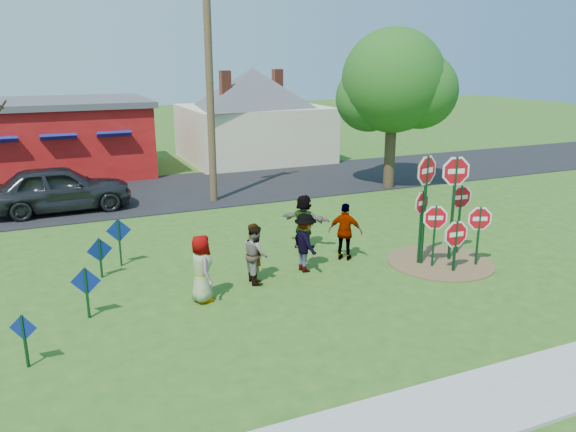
% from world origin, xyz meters
% --- Properties ---
extents(ground, '(120.00, 120.00, 0.00)m').
position_xyz_m(ground, '(0.00, 0.00, 0.00)').
color(ground, '#285819').
rests_on(ground, ground).
extents(sidewalk, '(22.00, 1.80, 0.08)m').
position_xyz_m(sidewalk, '(0.00, -7.20, 0.04)').
color(sidewalk, '#9E9E99').
rests_on(sidewalk, ground).
extents(road, '(120.00, 7.50, 0.04)m').
position_xyz_m(road, '(0.00, 11.50, 0.02)').
color(road, black).
rests_on(road, ground).
extents(dirt_patch, '(3.20, 3.20, 0.03)m').
position_xyz_m(dirt_patch, '(4.50, -1.00, 0.01)').
color(dirt_patch, brown).
rests_on(dirt_patch, ground).
extents(red_building, '(9.40, 7.69, 3.90)m').
position_xyz_m(red_building, '(-5.50, 17.99, 1.97)').
color(red_building, maroon).
rests_on(red_building, ground).
extents(cream_house, '(9.40, 9.40, 6.50)m').
position_xyz_m(cream_house, '(5.50, 18.00, 2.92)').
color(cream_house, beige).
rests_on(cream_house, ground).
extents(stop_sign_a, '(0.90, 0.41, 2.01)m').
position_xyz_m(stop_sign_a, '(4.04, -1.19, 1.36)').
color(stop_sign_a, '#0F3A1B').
rests_on(stop_sign_a, ground).
extents(stop_sign_b, '(1.13, 0.39, 3.47)m').
position_xyz_m(stop_sign_b, '(3.86, -0.87, 2.53)').
color(stop_sign_b, '#0F3A1B').
rests_on(stop_sign_b, ground).
extents(stop_sign_c, '(1.17, 0.28, 3.38)m').
position_xyz_m(stop_sign_c, '(4.88, -0.92, 2.39)').
color(stop_sign_c, '#0F3A1B').
rests_on(stop_sign_c, ground).
extents(stop_sign_d, '(1.00, 0.12, 2.35)m').
position_xyz_m(stop_sign_d, '(5.47, -0.56, 1.68)').
color(stop_sign_d, '#0F3A1B').
rests_on(stop_sign_d, ground).
extents(stop_sign_e, '(1.07, 0.07, 1.68)m').
position_xyz_m(stop_sign_e, '(4.35, -1.76, 1.06)').
color(stop_sign_e, '#0F3A1B').
rests_on(stop_sign_e, ground).
extents(stop_sign_f, '(0.91, 0.38, 1.95)m').
position_xyz_m(stop_sign_f, '(5.31, -1.63, 1.35)').
color(stop_sign_f, '#0F3A1B').
rests_on(stop_sign_f, ground).
extents(stop_sign_g, '(0.89, 0.37, 2.38)m').
position_xyz_m(stop_sign_g, '(3.82, -0.81, 1.67)').
color(stop_sign_g, '#0F3A1B').
rests_on(stop_sign_g, ground).
extents(blue_diamond_a, '(0.51, 0.27, 1.16)m').
position_xyz_m(blue_diamond_a, '(-6.96, -2.50, 0.72)').
color(blue_diamond_a, '#0F3A1B').
rests_on(blue_diamond_a, ground).
extents(blue_diamond_b, '(0.68, 0.20, 1.29)m').
position_xyz_m(blue_diamond_b, '(-5.63, -0.66, 0.79)').
color(blue_diamond_b, '#0F3A1B').
rests_on(blue_diamond_b, ground).
extents(blue_diamond_c, '(0.70, 0.11, 1.18)m').
position_xyz_m(blue_diamond_c, '(-5.07, 1.88, 0.71)').
color(blue_diamond_c, '#0F3A1B').
rests_on(blue_diamond_c, ground).
extents(blue_diamond_d, '(0.71, 0.13, 1.46)m').
position_xyz_m(blue_diamond_d, '(-4.44, 2.62, 0.91)').
color(blue_diamond_d, '#0F3A1B').
rests_on(blue_diamond_d, ground).
extents(person_a, '(0.60, 0.89, 1.76)m').
position_xyz_m(person_a, '(-2.87, -0.80, 0.88)').
color(person_a, '#3B3F86').
rests_on(person_a, ground).
extents(person_b, '(0.49, 0.66, 1.67)m').
position_xyz_m(person_b, '(-1.17, -0.06, 0.84)').
color(person_b, teal).
rests_on(person_b, ground).
extents(person_c, '(0.66, 0.83, 1.63)m').
position_xyz_m(person_c, '(-1.17, -0.15, 0.81)').
color(person_c, brown).
rests_on(person_c, ground).
extents(person_d, '(0.72, 1.16, 1.74)m').
position_xyz_m(person_d, '(0.42, 0.03, 0.87)').
color(person_d, '#36373C').
rests_on(person_d, ground).
extents(person_e, '(1.08, 1.00, 1.78)m').
position_xyz_m(person_e, '(1.96, 0.41, 0.89)').
color(person_e, '#3F274F').
rests_on(person_e, ground).
extents(person_f, '(1.51, 1.56, 1.78)m').
position_xyz_m(person_f, '(1.28, 1.93, 0.89)').
color(person_f, '#1B5528').
rests_on(person_f, ground).
extents(suv, '(5.52, 2.34, 1.86)m').
position_xyz_m(suv, '(-5.78, 9.82, 0.97)').
color(suv, '#303035').
rests_on(suv, road).
extents(utility_pole, '(2.43, 0.71, 10.07)m').
position_xyz_m(utility_pole, '(0.33, 9.03, 5.30)').
color(utility_pole, '#4C3823').
rests_on(utility_pole, ground).
extents(leafy_tree, '(5.17, 4.72, 7.35)m').
position_xyz_m(leafy_tree, '(8.82, 8.20, 4.73)').
color(leafy_tree, '#382819').
rests_on(leafy_tree, ground).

